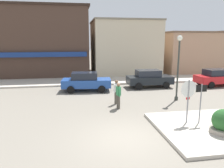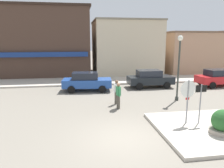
# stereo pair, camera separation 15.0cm
# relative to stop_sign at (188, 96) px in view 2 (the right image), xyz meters

# --- Properties ---
(ground_plane) EXTENTS (160.00, 160.00, 0.00)m
(ground_plane) POSITION_rel_stop_sign_xyz_m (-3.30, -0.91, -1.52)
(ground_plane) COLOR gray
(sidewalk_corner) EXTENTS (6.40, 4.80, 0.15)m
(sidewalk_corner) POSITION_rel_stop_sign_xyz_m (1.57, -0.69, -1.44)
(sidewalk_corner) COLOR beige
(sidewalk_corner) RESTS_ON ground
(kerb_far) EXTENTS (80.00, 4.00, 0.15)m
(kerb_far) POSITION_rel_stop_sign_xyz_m (-3.30, 12.46, -1.44)
(kerb_far) COLOR beige
(kerb_far) RESTS_ON ground
(stop_sign) EXTENTS (0.82, 0.09, 2.30)m
(stop_sign) POSITION_rel_stop_sign_xyz_m (0.00, 0.00, 0.00)
(stop_sign) COLOR gray
(stop_sign) RESTS_ON ground
(one_way_sign) EXTENTS (0.60, 0.07, 2.10)m
(one_way_sign) POSITION_rel_stop_sign_xyz_m (0.63, -0.09, -0.19)
(one_way_sign) COLOR gray
(one_way_sign) RESTS_ON ground
(planter) EXTENTS (1.10, 1.10, 1.23)m
(planter) POSITION_rel_stop_sign_xyz_m (0.98, -1.39, -0.96)
(planter) COLOR gray
(planter) RESTS_ON ground
(lamp_post) EXTENTS (0.36, 0.36, 4.54)m
(lamp_post) POSITION_rel_stop_sign_xyz_m (1.64, 4.50, 1.44)
(lamp_post) COLOR #333833
(lamp_post) RESTS_ON ground
(parked_car_nearest) EXTENTS (4.14, 2.16, 1.56)m
(parked_car_nearest) POSITION_rel_stop_sign_xyz_m (-4.51, 8.46, -0.71)
(parked_car_nearest) COLOR #234C9E
(parked_car_nearest) RESTS_ON ground
(parked_car_second) EXTENTS (4.00, 1.89, 1.56)m
(parked_car_second) POSITION_rel_stop_sign_xyz_m (1.15, 8.95, -0.71)
(parked_car_second) COLOR black
(parked_car_second) RESTS_ON ground
(parked_car_third) EXTENTS (4.11, 2.08, 1.56)m
(parked_car_third) POSITION_rel_stop_sign_xyz_m (7.52, 8.44, -0.71)
(parked_car_third) COLOR red
(parked_car_third) RESTS_ON ground
(pedestrian_crossing_near) EXTENTS (0.44, 0.47, 1.61)m
(pedestrian_crossing_near) POSITION_rel_stop_sign_xyz_m (-2.73, 4.29, -0.65)
(pedestrian_crossing_near) COLOR #4C473D
(pedestrian_crossing_near) RESTS_ON ground
(pedestrian_crossing_far) EXTENTS (0.26, 0.56, 1.61)m
(pedestrian_crossing_far) POSITION_rel_stop_sign_xyz_m (-2.80, 3.27, -0.65)
(pedestrian_crossing_far) COLOR #4C473D
(pedestrian_crossing_far) RESTS_ON ground
(building_corner_shop) EXTENTS (12.15, 9.20, 7.93)m
(building_corner_shop) POSITION_rel_stop_sign_xyz_m (-9.70, 18.81, 2.45)
(building_corner_shop) COLOR #473328
(building_corner_shop) RESTS_ON ground
(building_storefront_left_near) EXTENTS (7.98, 7.79, 6.54)m
(building_storefront_left_near) POSITION_rel_stop_sign_xyz_m (0.79, 18.05, 1.76)
(building_storefront_left_near) COLOR beige
(building_storefront_left_near) RESTS_ON ground
(building_storefront_left_mid) EXTENTS (8.38, 6.98, 5.21)m
(building_storefront_left_mid) POSITION_rel_stop_sign_xyz_m (9.92, 17.73, 1.09)
(building_storefront_left_mid) COLOR tan
(building_storefront_left_mid) RESTS_ON ground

